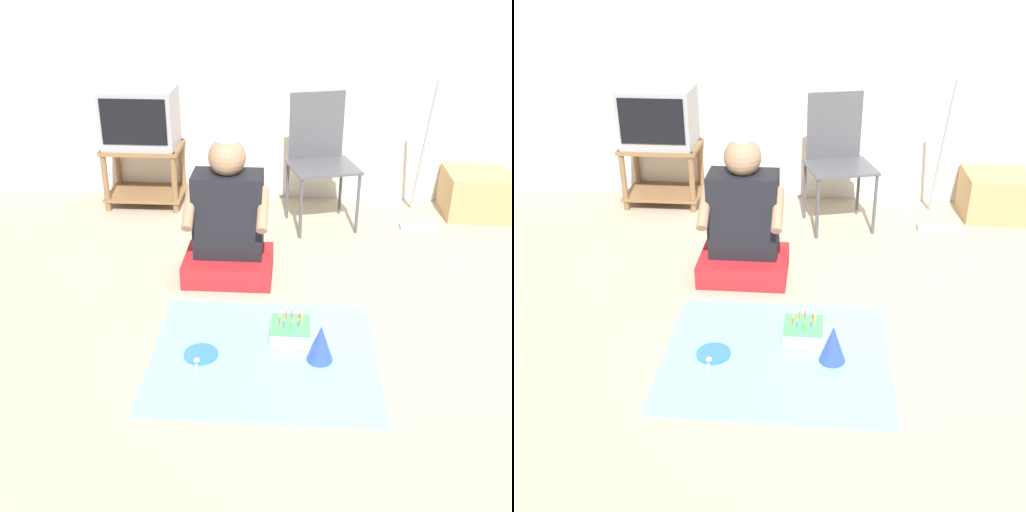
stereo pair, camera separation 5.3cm
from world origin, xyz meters
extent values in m
plane|color=tan|center=(0.00, 0.00, 0.00)|extent=(16.00, 16.00, 0.00)
cube|color=silver|center=(0.00, 2.03, 1.27)|extent=(6.40, 0.06, 2.55)
cube|color=olive|center=(-1.58, 1.79, 0.46)|extent=(0.59, 0.41, 0.03)
cube|color=olive|center=(-1.58, 1.79, 0.08)|extent=(0.59, 0.41, 0.02)
cylinder|color=olive|center=(-1.84, 1.62, 0.24)|extent=(0.04, 0.04, 0.47)
cylinder|color=olive|center=(-1.31, 1.62, 0.24)|extent=(0.04, 0.04, 0.47)
cylinder|color=olive|center=(-1.84, 1.97, 0.24)|extent=(0.04, 0.04, 0.47)
cylinder|color=olive|center=(-1.31, 1.97, 0.24)|extent=(0.04, 0.04, 0.47)
cube|color=#99999E|center=(-1.58, 1.80, 0.69)|extent=(0.54, 0.39, 0.43)
cube|color=black|center=(-1.58, 1.60, 0.70)|extent=(0.48, 0.01, 0.33)
cube|color=#4C4C51|center=(-0.21, 1.46, 0.45)|extent=(0.55, 0.51, 0.02)
cube|color=#4C4C51|center=(-0.27, 1.64, 0.69)|extent=(0.39, 0.13, 0.48)
cylinder|color=#4C4C51|center=(-0.36, 1.23, 0.22)|extent=(0.02, 0.02, 0.45)
cylinder|color=#4C4C51|center=(0.03, 1.34, 0.22)|extent=(0.02, 0.02, 0.45)
cylinder|color=#4C4C51|center=(-0.46, 1.58, 0.22)|extent=(0.02, 0.02, 0.45)
cylinder|color=#4C4C51|center=(-0.07, 1.69, 0.22)|extent=(0.02, 0.02, 0.45)
cube|color=tan|center=(0.96, 1.75, 0.17)|extent=(0.47, 0.44, 0.33)
cube|color=#B2ADA3|center=(0.50, 1.44, 0.01)|extent=(0.28, 0.09, 0.03)
cylinder|color=#B7B7BC|center=(0.50, 1.63, 0.55)|extent=(0.03, 0.40, 1.05)
cube|color=red|center=(-0.80, 0.66, 0.07)|extent=(0.54, 0.41, 0.14)
cube|color=black|center=(-0.80, 0.70, 0.40)|extent=(0.41, 0.24, 0.51)
sphere|color=#9E7556|center=(-0.80, 0.70, 0.75)|extent=(0.22, 0.22, 0.22)
cone|color=silver|center=(-0.80, 0.70, 0.89)|extent=(0.12, 0.12, 0.09)
cylinder|color=#9E7556|center=(-1.01, 0.59, 0.48)|extent=(0.06, 0.27, 0.21)
cylinder|color=#9E7556|center=(-0.59, 0.59, 0.48)|extent=(0.06, 0.27, 0.21)
cube|color=#7FC6E0|center=(-0.54, -0.14, 0.00)|extent=(1.13, 0.98, 0.01)
cube|color=#F4E0C6|center=(-0.41, 0.00, 0.05)|extent=(0.21, 0.21, 0.08)
cube|color=#4CB266|center=(-0.41, 0.00, 0.09)|extent=(0.20, 0.20, 0.01)
cylinder|color=yellow|center=(-0.35, 0.01, 0.12)|extent=(0.01, 0.01, 0.06)
sphere|color=#FFCC4C|center=(-0.35, 0.01, 0.15)|extent=(0.01, 0.01, 0.01)
cylinder|color=#EA4C4C|center=(-0.36, 0.03, 0.12)|extent=(0.01, 0.01, 0.06)
sphere|color=#FFCC4C|center=(-0.36, 0.03, 0.15)|extent=(0.01, 0.01, 0.01)
cylinder|color=#EA4C4C|center=(-0.40, 0.06, 0.12)|extent=(0.01, 0.01, 0.06)
sphere|color=#FFCC4C|center=(-0.40, 0.06, 0.15)|extent=(0.01, 0.01, 0.01)
cylinder|color=#EA4C4C|center=(-0.43, 0.06, 0.12)|extent=(0.01, 0.01, 0.06)
sphere|color=#FFCC4C|center=(-0.43, 0.06, 0.15)|extent=(0.01, 0.01, 0.01)
cylinder|color=yellow|center=(-0.46, 0.02, 0.12)|extent=(0.01, 0.01, 0.06)
sphere|color=#FFCC4C|center=(-0.46, 0.02, 0.15)|extent=(0.01, 0.01, 0.01)
cylinder|color=#EA4C4C|center=(-0.46, -0.01, 0.12)|extent=(0.01, 0.01, 0.06)
sphere|color=#FFCC4C|center=(-0.46, -0.01, 0.15)|extent=(0.01, 0.01, 0.01)
cylinder|color=#4C7FE5|center=(-0.44, -0.04, 0.12)|extent=(0.01, 0.01, 0.06)
sphere|color=#FFCC4C|center=(-0.44, -0.04, 0.15)|extent=(0.01, 0.01, 0.01)
cylinder|color=#66C666|center=(-0.40, -0.05, 0.12)|extent=(0.01, 0.01, 0.06)
sphere|color=#FFCC4C|center=(-0.40, -0.05, 0.15)|extent=(0.01, 0.01, 0.01)
cylinder|color=#4C7FE5|center=(-0.37, -0.03, 0.12)|extent=(0.01, 0.01, 0.06)
sphere|color=#FFCC4C|center=(-0.37, -0.03, 0.15)|extent=(0.01, 0.01, 0.01)
cone|color=blue|center=(-0.26, -0.16, 0.10)|extent=(0.13, 0.13, 0.20)
cylinder|color=blue|center=(-0.85, -0.17, 0.01)|extent=(0.17, 0.17, 0.01)
ellipsoid|color=white|center=(-0.87, -0.22, 0.01)|extent=(0.04, 0.05, 0.01)
cube|color=white|center=(-0.86, -0.29, 0.01)|extent=(0.02, 0.10, 0.01)
camera|label=1|loc=(-0.41, -2.57, 1.82)|focal=42.00mm
camera|label=2|loc=(-0.36, -2.56, 1.82)|focal=42.00mm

